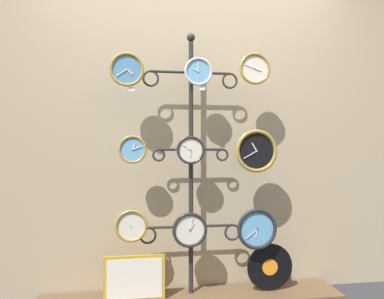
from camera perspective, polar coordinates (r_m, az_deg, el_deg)
shop_wall at (r=2.93m, az=-0.66°, el=5.51°), size 4.40×0.04×2.80m
display_stand at (r=2.79m, az=-0.17°, el=-8.76°), size 0.76×0.34×1.98m
clock_top_left at (r=2.67m, az=-9.90°, el=11.92°), size 0.24×0.04×0.24m
clock_top_center at (r=2.73m, az=0.97°, el=11.77°), size 0.20×0.04×0.20m
clock_top_right at (r=2.82m, az=9.53°, el=12.04°), size 0.23×0.04×0.23m
clock_middle_left at (r=2.63m, az=-9.05°, el=0.01°), size 0.20×0.04×0.20m
clock_middle_center at (r=2.68m, az=-0.22°, el=-0.10°), size 0.20×0.04×0.20m
clock_middle_right at (r=2.76m, az=9.78°, el=-0.22°), size 0.31×0.04×0.31m
clock_bottom_left at (r=2.69m, az=-9.25°, el=-11.42°), size 0.23×0.04×0.23m
clock_bottom_center at (r=2.72m, az=-0.35°, el=-12.15°), size 0.25×0.04×0.25m
clock_bottom_right at (r=2.82m, az=9.85°, el=-11.84°), size 0.30×0.04×0.30m
vinyl_record at (r=2.99m, az=11.79°, el=-17.15°), size 0.35×0.01×0.35m
picture_frame at (r=2.78m, az=-8.75°, el=-18.85°), size 0.42×0.02×0.32m
price_tag_upper at (r=2.64m, az=-9.19°, el=9.07°), size 0.04×0.00×0.03m
price_tag_mid at (r=2.71m, az=1.57°, el=9.29°), size 0.04×0.00×0.03m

